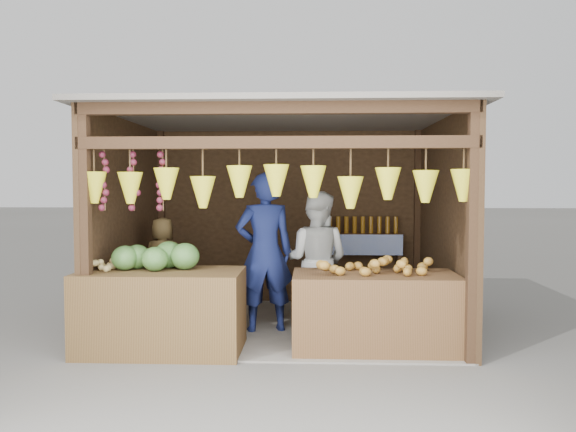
% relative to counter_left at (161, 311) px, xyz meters
% --- Properties ---
extents(ground, '(80.00, 80.00, 0.00)m').
position_rel_counter_left_xyz_m(ground, '(1.25, 1.15, -0.44)').
color(ground, '#514F49').
rests_on(ground, ground).
extents(stall_structure, '(4.30, 3.30, 2.66)m').
position_rel_counter_left_xyz_m(stall_structure, '(1.21, 1.11, 1.23)').
color(stall_structure, slate).
rests_on(stall_structure, ground).
extents(back_shelf, '(1.25, 0.32, 1.32)m').
position_rel_counter_left_xyz_m(back_shelf, '(2.30, 2.43, 0.44)').
color(back_shelf, '#382314').
rests_on(back_shelf, ground).
extents(counter_left, '(1.72, 0.85, 0.87)m').
position_rel_counter_left_xyz_m(counter_left, '(0.00, 0.00, 0.00)').
color(counter_left, '#452E17').
rests_on(counter_left, ground).
extents(counter_right, '(1.76, 0.85, 0.83)m').
position_rel_counter_left_xyz_m(counter_right, '(2.28, 0.17, -0.02)').
color(counter_right, '#493018').
rests_on(counter_right, ground).
extents(stool, '(0.31, 0.31, 0.29)m').
position_rel_counter_left_xyz_m(stool, '(-0.30, 1.18, -0.29)').
color(stool, black).
rests_on(stool, ground).
extents(man_standing, '(0.80, 0.63, 1.94)m').
position_rel_counter_left_xyz_m(man_standing, '(1.03, 0.87, 0.53)').
color(man_standing, navy).
rests_on(man_standing, ground).
extents(woman_standing, '(0.99, 0.88, 1.71)m').
position_rel_counter_left_xyz_m(woman_standing, '(1.66, 1.07, 0.42)').
color(woman_standing, silver).
rests_on(woman_standing, ground).
extents(vendor_seated, '(0.56, 0.39, 1.09)m').
position_rel_counter_left_xyz_m(vendor_seated, '(-0.30, 1.18, 0.40)').
color(vendor_seated, brown).
rests_on(vendor_seated, stool).
extents(melon_pile, '(1.00, 0.50, 0.32)m').
position_rel_counter_left_xyz_m(melon_pile, '(-0.09, 0.08, 0.60)').
color(melon_pile, '#184412').
rests_on(melon_pile, counter_left).
extents(tanfruit_pile, '(0.34, 0.40, 0.13)m').
position_rel_counter_left_xyz_m(tanfruit_pile, '(-0.65, -0.01, 0.50)').
color(tanfruit_pile, '#A9964E').
rests_on(tanfruit_pile, counter_left).
extents(mango_pile, '(1.40, 0.64, 0.22)m').
position_rel_counter_left_xyz_m(mango_pile, '(2.28, 0.17, 0.50)').
color(mango_pile, '#AE4117').
rests_on(mango_pile, counter_right).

